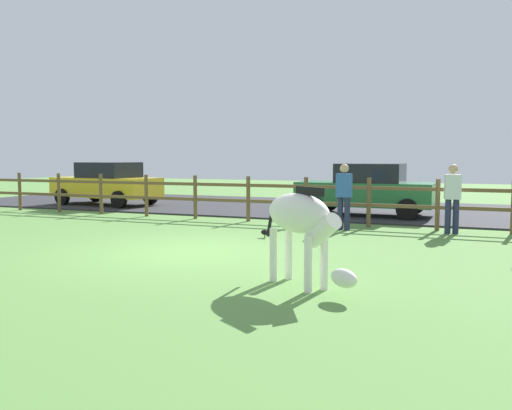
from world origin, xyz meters
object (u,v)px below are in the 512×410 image
(crow_on_grass, at_px, (265,232))
(parked_car_green, at_px, (366,189))
(visitor_right_of_tree, at_px, (452,196))
(visitor_left_of_tree, at_px, (344,194))
(parked_car_yellow, at_px, (107,183))
(zebra, at_px, (302,221))

(crow_on_grass, distance_m, parked_car_green, 5.33)
(visitor_right_of_tree, bearing_deg, crow_on_grass, -149.59)
(visitor_left_of_tree, relative_size, visitor_right_of_tree, 1.00)
(crow_on_grass, distance_m, parked_car_yellow, 9.73)
(parked_car_green, bearing_deg, visitor_left_of_tree, -88.90)
(zebra, bearing_deg, visitor_left_of_tree, 97.79)
(zebra, xyz_separation_m, crow_on_grass, (-2.16, 4.12, -0.80))
(zebra, relative_size, parked_car_yellow, 0.40)
(parked_car_yellow, bearing_deg, visitor_left_of_tree, -18.37)
(parked_car_green, height_order, parked_car_yellow, same)
(crow_on_grass, xyz_separation_m, visitor_left_of_tree, (1.33, 1.93, 0.78))
(visitor_right_of_tree, bearing_deg, parked_car_green, 131.87)
(zebra, relative_size, visitor_left_of_tree, 1.02)
(zebra, relative_size, parked_car_green, 0.42)
(visitor_right_of_tree, bearing_deg, visitor_left_of_tree, -172.52)
(zebra, distance_m, crow_on_grass, 4.72)
(parked_car_yellow, bearing_deg, parked_car_green, 0.13)
(visitor_left_of_tree, bearing_deg, parked_car_yellow, 161.63)
(crow_on_grass, relative_size, visitor_right_of_tree, 0.13)
(parked_car_yellow, distance_m, visitor_right_of_tree, 12.43)
(parked_car_green, relative_size, visitor_left_of_tree, 2.45)
(visitor_left_of_tree, bearing_deg, visitor_right_of_tree, 7.48)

